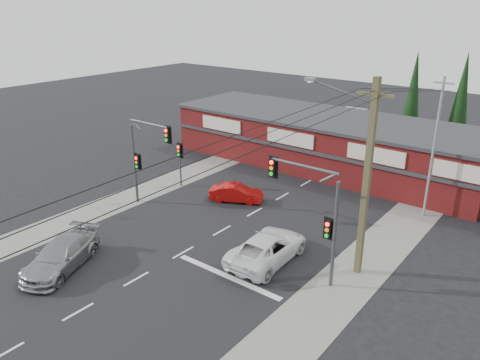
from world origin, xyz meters
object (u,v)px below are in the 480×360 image
Objects in this scene: white_suv at (268,248)px; silver_suv at (61,255)px; utility_pole at (365,174)px; red_sedan at (236,193)px; shop_building at (325,141)px.

white_suv is 10.83m from silver_suv.
white_suv reaches higher than silver_suv.
red_sedan is at bearing 162.52° from utility_pole.
red_sedan is 11.98m from utility_pole.
utility_pole is at bearing 13.42° from silver_suv.
shop_building is 17.15m from utility_pole.
silver_suv is 0.52× the size of utility_pole.
utility_pole reaches higher than white_suv.
red_sedan is at bearing -42.24° from white_suv.
utility_pole reaches higher than red_sedan.
silver_suv is at bearing 39.61° from white_suv.
shop_building is (2.89, 23.17, 1.38)m from silver_suv.
silver_suv is 23.39m from shop_building.
shop_building is at bearing 59.48° from silver_suv.
red_sedan is 10.87m from shop_building.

